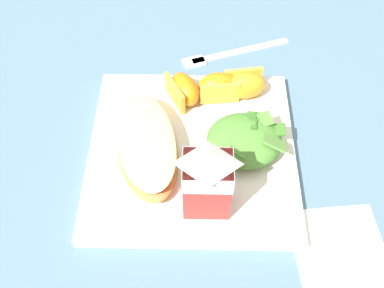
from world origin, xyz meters
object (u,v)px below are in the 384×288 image
Objects in this scene: orange_wedge_middle at (219,86)px; paper_napkin at (340,248)px; white_plate at (192,152)px; orange_wedge_front at (245,85)px; green_salad_pile at (245,141)px; orange_wedge_rear at (183,90)px; cheesy_pizza_bread at (147,146)px; milk_carton at (207,178)px; metal_fork at (227,54)px.

orange_wedge_middle is 0.28m from paper_napkin.
white_plate is 4.31× the size of orange_wedge_front.
green_salad_pile is 1.51× the size of orange_wedge_rear.
orange_wedge_middle is (-0.10, -0.11, 0.00)m from cheesy_pizza_bread.
cheesy_pizza_bread is 2.82× the size of orange_wedge_front.
cheesy_pizza_bread is at bearing 10.09° from white_plate.
milk_carton reaches higher than cheesy_pizza_bread.
white_plate is 0.21m from metal_fork.
white_plate reaches higher than metal_fork.
paper_napkin is at bearing 130.90° from orange_wedge_rear.
orange_wedge_front is at bearing 102.11° from metal_fork.
green_salad_pile is at bearing 94.53° from metal_fork.
orange_wedge_front is 0.93× the size of orange_wedge_rear.
orange_wedge_rear reaches higher than metal_fork.
cheesy_pizza_bread is 1.67× the size of milk_carton.
orange_wedge_middle is at bearing -110.69° from white_plate.
cheesy_pizza_bread is 2.89× the size of orange_wedge_middle.
orange_wedge_front is 0.11m from metal_fork.
paper_napkin is at bearing 110.60° from metal_fork.
orange_wedge_middle is at bearing 5.63° from orange_wedge_front.
milk_carton is 0.60× the size of metal_fork.
cheesy_pizza_bread is 0.13m from green_salad_pile.
orange_wedge_front is (-0.01, -0.10, -0.00)m from green_salad_pile.
orange_wedge_front is at bearing -106.76° from milk_carton.
orange_wedge_rear is at bearing -114.11° from cheesy_pizza_bread.
metal_fork is (-0.11, -0.22, -0.03)m from cheesy_pizza_bread.
paper_napkin is at bearing 114.03° from orange_wedge_front.
orange_wedge_front is 0.04m from orange_wedge_middle.
orange_wedge_rear is (0.05, 0.01, 0.00)m from orange_wedge_middle.
metal_fork is (-0.02, -0.11, -0.03)m from orange_wedge_middle.
paper_napkin is at bearing 129.74° from green_salad_pile.
cheesy_pizza_bread is at bearing 4.28° from green_salad_pile.
milk_carton is 0.18m from orange_wedge_rear.
paper_napkin is at bearing 143.36° from white_plate.
milk_carton reaches higher than orange_wedge_rear.
milk_carton is at bearing 84.46° from orange_wedge_middle.
orange_wedge_middle is at bearing 81.18° from metal_fork.
milk_carton is at bearing 83.25° from metal_fork.
orange_wedge_middle is (-0.04, -0.10, 0.03)m from white_plate.
orange_wedge_middle reaches higher than white_plate.
green_salad_pile is (-0.13, -0.01, 0.00)m from cheesy_pizza_bread.
green_salad_pile is at bearing 132.52° from orange_wedge_rear.
paper_napkin is (-0.20, 0.23, -0.03)m from orange_wedge_rear.
green_salad_pile is 0.96× the size of paper_napkin.
orange_wedge_front is at bearing -65.97° from paper_napkin.
orange_wedge_rear is at bearing 8.18° from orange_wedge_middle.
cheesy_pizza_bread is (0.06, 0.01, 0.03)m from white_plate.
orange_wedge_rear reaches higher than cheesy_pizza_bread.
metal_fork is at bearing -98.82° from orange_wedge_middle.
green_salad_pile reaches higher than white_plate.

